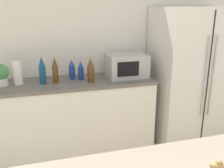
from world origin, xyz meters
TOP-DOWN VIEW (x-y plane):
  - wall_back at (0.00, 2.73)m, footprint 8.00×0.06m
  - back_counter at (-0.39, 2.40)m, footprint 1.88×0.63m
  - refrigerator at (1.11, 2.32)m, footprint 0.95×0.75m
  - potted_plant at (-1.19, 2.43)m, footprint 0.18×0.18m
  - paper_towel_roll at (-1.02, 2.43)m, footprint 0.10×0.10m
  - microwave at (0.27, 2.42)m, footprint 0.48×0.37m
  - back_bottle_0 at (-0.75, 2.38)m, footprint 0.07×0.07m
  - back_bottle_1 at (-0.21, 2.31)m, footprint 0.08×0.08m
  - back_bottle_2 at (-0.61, 2.39)m, footprint 0.07×0.07m
  - back_bottle_3 at (-0.31, 2.44)m, footprint 0.07×0.07m
  - back_bottle_4 at (-0.41, 2.49)m, footprint 0.07×0.07m
  - camel_figurine at (0.04, 0.39)m, footprint 0.10×0.08m

SIDE VIEW (x-z plane):
  - back_counter at x=-0.39m, z-range 0.00..0.91m
  - refrigerator at x=1.11m, z-range 0.00..1.75m
  - back_bottle_3 at x=-0.31m, z-range 0.90..1.13m
  - camel_figurine at x=0.04m, z-range 0.96..1.09m
  - back_bottle_4 at x=-0.41m, z-range 0.90..1.15m
  - potted_plant at x=-1.19m, z-range 0.92..1.16m
  - paper_towel_roll at x=-1.02m, z-range 0.91..1.17m
  - back_bottle_1 at x=-0.21m, z-range 0.90..1.19m
  - microwave at x=0.27m, z-range 0.91..1.19m
  - back_bottle_2 at x=-0.61m, z-range 0.90..1.21m
  - back_bottle_0 at x=-0.75m, z-range 0.90..1.23m
  - wall_back at x=0.00m, z-range 0.00..2.55m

